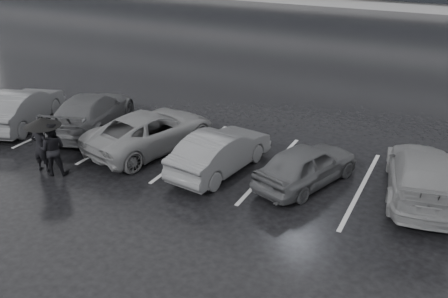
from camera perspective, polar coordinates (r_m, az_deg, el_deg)
ground at (r=13.77m, az=-0.88°, el=-5.92°), size 160.00×160.00×0.00m
car_main at (r=14.54m, az=9.39°, el=-1.79°), size 2.54×3.86×1.22m
car_west_a at (r=15.12m, az=-0.42°, el=-0.25°), size 1.88×4.04×1.28m
car_west_b at (r=16.81m, az=-8.36°, el=2.11°), size 3.20×5.03×1.29m
car_west_c at (r=18.88m, az=-14.91°, el=4.15°), size 3.10×4.99×1.35m
car_west_d at (r=20.09m, az=-22.14°, el=4.41°), size 2.66×4.43×1.38m
car_east at (r=14.76m, az=21.72°, el=-2.70°), size 2.58×4.78×1.32m
pedestrian_left at (r=16.05m, az=-20.22°, el=0.26°), size 0.63×0.47×1.58m
pedestrian_right at (r=15.69m, az=-19.03°, el=-0.01°), size 1.00×0.93×1.64m
umbrella at (r=15.58m, az=-20.05°, el=2.94°), size 1.06×1.06×1.80m
stall_stripes at (r=16.06m, az=0.69°, el=-1.24°), size 19.72×5.00×0.00m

